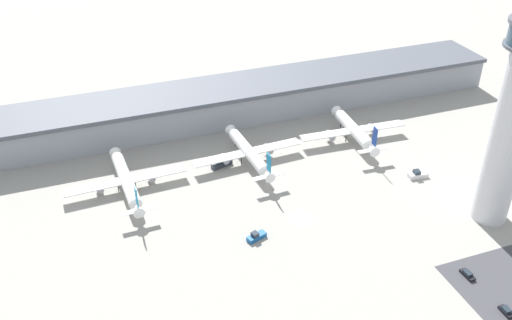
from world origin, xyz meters
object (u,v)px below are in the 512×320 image
object	(u,v)px
service_truck_fuel	(256,236)
airplane_gate_bravo	(249,152)
service_truck_catering	(221,164)
airplane_gate_charlie	(354,130)
service_truck_baggage	(418,175)
airplane_gate_alpha	(126,180)
car_yellow_taxi	(506,311)
car_grey_coupe	(467,274)

from	to	relation	value
service_truck_fuel	airplane_gate_bravo	bearing A→B (deg)	73.43
airplane_gate_bravo	service_truck_catering	world-z (taller)	airplane_gate_bravo
airplane_gate_charlie	service_truck_baggage	bearing A→B (deg)	-73.46
airplane_gate_alpha	airplane_gate_bravo	bearing A→B (deg)	2.80
service_truck_catering	car_yellow_taxi	size ratio (longest dim) A/B	1.93
service_truck_catering	service_truck_fuel	world-z (taller)	service_truck_catering
airplane_gate_bravo	airplane_gate_charlie	size ratio (longest dim) A/B	0.97
airplane_gate_bravo	airplane_gate_charlie	xyz separation A→B (m)	(41.71, 1.13, 0.07)
service_truck_catering	car_grey_coupe	distance (m)	87.13
airplane_gate_bravo	car_grey_coupe	bearing A→B (deg)	-64.00
service_truck_baggage	car_yellow_taxi	xyz separation A→B (m)	(-14.07, -59.16, -0.35)
airplane_gate_bravo	car_yellow_taxi	size ratio (longest dim) A/B	9.67
service_truck_baggage	service_truck_catering	bearing A→B (deg)	153.97
airplane_gate_alpha	car_yellow_taxi	distance (m)	116.20
airplane_gate_alpha	service_truck_catering	distance (m)	33.31
airplane_gate_charlie	car_grey_coupe	xyz separation A→B (m)	(-6.00, -74.37, -3.91)
service_truck_catering	service_truck_baggage	size ratio (longest dim) A/B	1.15
airplane_gate_bravo	service_truck_fuel	distance (m)	41.27
airplane_gate_bravo	airplane_gate_charlie	world-z (taller)	airplane_gate_charlie
airplane_gate_alpha	car_grey_coupe	world-z (taller)	airplane_gate_alpha
service_truck_catering	service_truck_fuel	distance (m)	40.65
airplane_gate_charlie	service_truck_baggage	world-z (taller)	airplane_gate_charlie
airplane_gate_charlie	service_truck_fuel	world-z (taller)	airplane_gate_charlie
airplane_gate_alpha	airplane_gate_charlie	bearing A→B (deg)	2.19
airplane_gate_alpha	service_truck_catering	size ratio (longest dim) A/B	5.05
car_grey_coupe	service_truck_baggage	bearing A→B (deg)	71.97
airplane_gate_alpha	airplane_gate_bravo	size ratio (longest dim) A/B	1.01
service_truck_baggage	car_grey_coupe	distance (m)	47.45
car_grey_coupe	airplane_gate_bravo	bearing A→B (deg)	116.00
airplane_gate_bravo	service_truck_baggage	xyz separation A→B (m)	(50.40, -28.12, -3.45)
airplane_gate_charlie	airplane_gate_alpha	bearing A→B (deg)	-177.81
service_truck_fuel	car_grey_coupe	size ratio (longest dim) A/B	1.35
airplane_gate_charlie	car_grey_coupe	size ratio (longest dim) A/B	8.77
airplane_gate_charlie	car_yellow_taxi	size ratio (longest dim) A/B	9.94
airplane_gate_bravo	service_truck_fuel	world-z (taller)	airplane_gate_bravo
airplane_gate_charlie	car_grey_coupe	distance (m)	74.71
airplane_gate_charlie	airplane_gate_bravo	bearing A→B (deg)	-178.44
airplane_gate_alpha	airplane_gate_bravo	xyz separation A→B (m)	(42.63, 2.09, 0.40)
airplane_gate_charlie	service_truck_fuel	distance (m)	67.18
airplane_gate_alpha	service_truck_baggage	world-z (taller)	airplane_gate_alpha
airplane_gate_charlie	car_grey_coupe	world-z (taller)	airplane_gate_charlie
airplane_gate_bravo	service_truck_baggage	bearing A→B (deg)	-29.16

